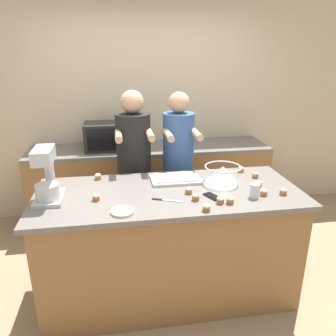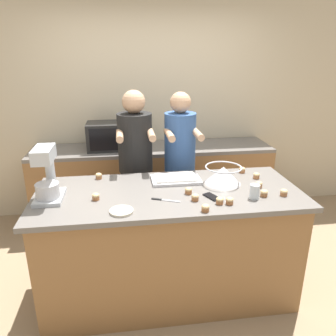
# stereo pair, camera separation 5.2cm
# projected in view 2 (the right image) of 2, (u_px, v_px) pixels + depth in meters

# --- Properties ---
(ground_plane) EXTENTS (16.00, 16.00, 0.00)m
(ground_plane) POSITION_uv_depth(u_px,v_px,m) (169.00, 289.00, 2.91)
(ground_plane) COLOR #937A5B
(back_wall) EXTENTS (10.00, 0.06, 2.70)m
(back_wall) POSITION_uv_depth(u_px,v_px,m) (150.00, 107.00, 4.04)
(back_wall) COLOR beige
(back_wall) RESTS_ON ground_plane
(island_counter) EXTENTS (2.10, 0.88, 0.95)m
(island_counter) POSITION_uv_depth(u_px,v_px,m) (169.00, 243.00, 2.75)
(island_counter) COLOR olive
(island_counter) RESTS_ON ground_plane
(back_counter) EXTENTS (2.80, 0.60, 0.93)m
(back_counter) POSITION_uv_depth(u_px,v_px,m) (153.00, 184.00, 4.01)
(back_counter) COLOR olive
(back_counter) RESTS_ON ground_plane
(person_left) EXTENTS (0.35, 0.51, 1.67)m
(person_left) POSITION_uv_depth(u_px,v_px,m) (136.00, 170.00, 3.26)
(person_left) COLOR #232328
(person_left) RESTS_ON ground_plane
(person_right) EXTENTS (0.33, 0.49, 1.64)m
(person_right) POSITION_uv_depth(u_px,v_px,m) (180.00, 169.00, 3.32)
(person_right) COLOR #33384C
(person_right) RESTS_ON ground_plane
(stand_mixer) EXTENTS (0.20, 0.30, 0.41)m
(stand_mixer) POSITION_uv_depth(u_px,v_px,m) (47.00, 177.00, 2.39)
(stand_mixer) COLOR #B2B7BC
(stand_mixer) RESTS_ON island_counter
(mixing_bowl) EXTENTS (0.31, 0.31, 0.15)m
(mixing_bowl) POSITION_uv_depth(u_px,v_px,m) (223.00, 174.00, 2.73)
(mixing_bowl) COLOR #BCBCC1
(mixing_bowl) RESTS_ON island_counter
(baking_tray) EXTENTS (0.41, 0.25, 0.04)m
(baking_tray) POSITION_uv_depth(u_px,v_px,m) (176.00, 179.00, 2.79)
(baking_tray) COLOR #BCBCC1
(baking_tray) RESTS_ON island_counter
(microwave_oven) EXTENTS (0.54, 0.35, 0.31)m
(microwave_oven) POSITION_uv_depth(u_px,v_px,m) (112.00, 136.00, 3.74)
(microwave_oven) COLOR black
(microwave_oven) RESTS_ON back_counter
(cell_phone) EXTENTS (0.12, 0.16, 0.01)m
(cell_phone) POSITION_uv_depth(u_px,v_px,m) (212.00, 197.00, 2.48)
(cell_phone) COLOR black
(cell_phone) RESTS_ON island_counter
(drinking_glass) EXTENTS (0.07, 0.07, 0.11)m
(drinking_glass) POSITION_uv_depth(u_px,v_px,m) (255.00, 192.00, 2.45)
(drinking_glass) COLOR silver
(drinking_glass) RESTS_ON island_counter
(small_plate) EXTENTS (0.16, 0.16, 0.02)m
(small_plate) POSITION_uv_depth(u_px,v_px,m) (121.00, 211.00, 2.25)
(small_plate) COLOR beige
(small_plate) RESTS_ON island_counter
(knife) EXTENTS (0.21, 0.10, 0.01)m
(knife) POSITION_uv_depth(u_px,v_px,m) (164.00, 200.00, 2.43)
(knife) COLOR #BCBCC1
(knife) RESTS_ON island_counter
(cupcake_0) EXTENTS (0.06, 0.06, 0.05)m
(cupcake_0) POSITION_uv_depth(u_px,v_px,m) (259.00, 185.00, 2.65)
(cupcake_0) COLOR #9E6038
(cupcake_0) RESTS_ON island_counter
(cupcake_1) EXTENTS (0.06, 0.06, 0.05)m
(cupcake_1) POSITION_uv_depth(u_px,v_px,m) (96.00, 197.00, 2.43)
(cupcake_1) COLOR #9E6038
(cupcake_1) RESTS_ON island_counter
(cupcake_2) EXTENTS (0.06, 0.06, 0.05)m
(cupcake_2) POSITION_uv_depth(u_px,v_px,m) (205.00, 208.00, 2.26)
(cupcake_2) COLOR #9E6038
(cupcake_2) RESTS_ON island_counter
(cupcake_3) EXTENTS (0.06, 0.06, 0.05)m
(cupcake_3) POSITION_uv_depth(u_px,v_px,m) (220.00, 201.00, 2.37)
(cupcake_3) COLOR #9E6038
(cupcake_3) RESTS_ON island_counter
(cupcake_4) EXTENTS (0.06, 0.06, 0.05)m
(cupcake_4) POSITION_uv_depth(u_px,v_px,m) (230.00, 201.00, 2.36)
(cupcake_4) COLOR #9E6038
(cupcake_4) RESTS_ON island_counter
(cupcake_5) EXTENTS (0.06, 0.06, 0.05)m
(cupcake_5) POSITION_uv_depth(u_px,v_px,m) (284.00, 192.00, 2.50)
(cupcake_5) COLOR #9E6038
(cupcake_5) RESTS_ON island_counter
(cupcake_6) EXTENTS (0.06, 0.06, 0.05)m
(cupcake_6) POSITION_uv_depth(u_px,v_px,m) (188.00, 191.00, 2.54)
(cupcake_6) COLOR #9E6038
(cupcake_6) RESTS_ON island_counter
(cupcake_7) EXTENTS (0.06, 0.06, 0.05)m
(cupcake_7) POSITION_uv_depth(u_px,v_px,m) (256.00, 176.00, 2.84)
(cupcake_7) COLOR #9E6038
(cupcake_7) RESTS_ON island_counter
(cupcake_8) EXTENTS (0.06, 0.06, 0.05)m
(cupcake_8) POSITION_uv_depth(u_px,v_px,m) (99.00, 176.00, 2.83)
(cupcake_8) COLOR #9E6038
(cupcake_8) RESTS_ON island_counter
(cupcake_9) EXTENTS (0.06, 0.06, 0.05)m
(cupcake_9) POSITION_uv_depth(u_px,v_px,m) (264.00, 193.00, 2.49)
(cupcake_9) COLOR #9E6038
(cupcake_9) RESTS_ON island_counter
(cupcake_10) EXTENTS (0.06, 0.06, 0.05)m
(cupcake_10) POSITION_uv_depth(u_px,v_px,m) (242.00, 170.00, 2.98)
(cupcake_10) COLOR #9E6038
(cupcake_10) RESTS_ON island_counter
(cupcake_11) EXTENTS (0.06, 0.06, 0.05)m
(cupcake_11) POSITION_uv_depth(u_px,v_px,m) (195.00, 197.00, 2.42)
(cupcake_11) COLOR #9E6038
(cupcake_11) RESTS_ON island_counter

